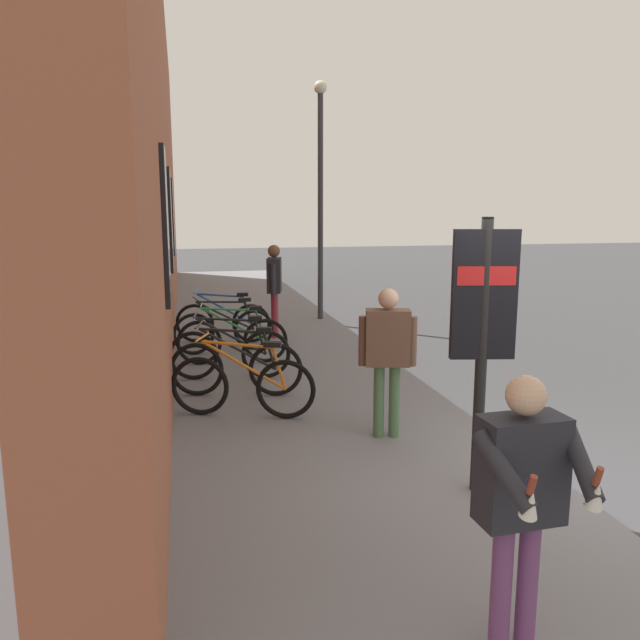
{
  "coord_description": "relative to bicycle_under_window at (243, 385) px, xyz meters",
  "views": [
    {
      "loc": [
        -4.7,
        3.33,
        2.59
      ],
      "look_at": [
        2.08,
        1.81,
        1.33
      ],
      "focal_mm": 34.85,
      "sensor_mm": 36.0,
      "label": 1
    }
  ],
  "objects": [
    {
      "name": "sidewalk_pavement",
      "position": [
        5.54,
        -0.92,
        -0.45
      ],
      "size": [
        24.0,
        3.5,
        0.12
      ],
      "primitive_type": "cube",
      "color": "slate",
      "rests_on": "ground"
    },
    {
      "name": "ground",
      "position": [
        3.54,
        -3.67,
        -0.51
      ],
      "size": [
        60.0,
        60.0,
        0.0
      ],
      "primitive_type": "plane",
      "color": "#38383A"
    },
    {
      "name": "station_facade",
      "position": [
        6.53,
        1.13,
        3.18
      ],
      "size": [
        22.0,
        0.65,
        7.38
      ],
      "color": "#9E563D",
      "rests_on": "ground"
    },
    {
      "name": "pedestrian_crossing_street",
      "position": [
        -0.99,
        -1.46,
        0.61
      ],
      "size": [
        0.35,
        0.61,
        1.64
      ],
      "color": "#4C724C",
      "rests_on": "sidewalk_pavement"
    },
    {
      "name": "pedestrian_near_bus",
      "position": [
        4.58,
        -1.07,
        0.7
      ],
      "size": [
        0.66,
        0.36,
        1.78
      ],
      "color": "maroon",
      "rests_on": "sidewalk_pavement"
    },
    {
      "name": "bicycle_beside_lamp",
      "position": [
        4.28,
        -0.06,
        -0.0
      ],
      "size": [
        0.57,
        1.74,
        0.97
      ],
      "color": "black",
      "rests_on": "sidewalk_pavement"
    },
    {
      "name": "bicycle_nearest_sign",
      "position": [
        0.87,
        -0.0,
        0.0
      ],
      "size": [
        0.57,
        1.74,
        0.97
      ],
      "color": "black",
      "rests_on": "sidewalk_pavement"
    },
    {
      "name": "bicycle_far_end",
      "position": [
        1.72,
        0.01,
        -0.0
      ],
      "size": [
        0.48,
        1.76,
        0.97
      ],
      "color": "black",
      "rests_on": "sidewalk_pavement"
    },
    {
      "name": "transit_info_sign",
      "position": [
        -2.41,
        -1.82,
        1.21
      ],
      "size": [
        0.18,
        0.56,
        2.4
      ],
      "color": "black",
      "rests_on": "sidewalk_pavement"
    },
    {
      "name": "bicycle_under_window",
      "position": [
        0.0,
        0.0,
        0.0
      ],
      "size": [
        0.72,
        1.68,
        0.97
      ],
      "color": "black",
      "rests_on": "sidewalk_pavement"
    },
    {
      "name": "bicycle_leaning_wall",
      "position": [
        2.62,
        -0.1,
        -0.0
      ],
      "size": [
        0.48,
        1.77,
        0.97
      ],
      "color": "black",
      "rests_on": "sidewalk_pavement"
    },
    {
      "name": "tourist_with_hotdogs",
      "position": [
        -4.36,
        -1.08,
        0.61
      ],
      "size": [
        0.56,
        0.62,
        1.61
      ],
      "color": "#723F72",
      "rests_on": "sidewalk_pavement"
    },
    {
      "name": "bicycle_mid_rack",
      "position": [
        3.47,
        -0.03,
        0.0
      ],
      "size": [
        0.48,
        1.76,
        0.97
      ],
      "color": "black",
      "rests_on": "sidewalk_pavement"
    },
    {
      "name": "street_lamp",
      "position": [
        6.35,
        -2.37,
        2.66
      ],
      "size": [
        0.28,
        0.28,
        5.13
      ],
      "color": "#333338",
      "rests_on": "sidewalk_pavement"
    }
  ]
}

